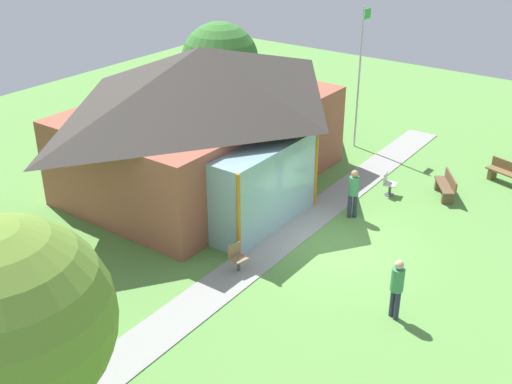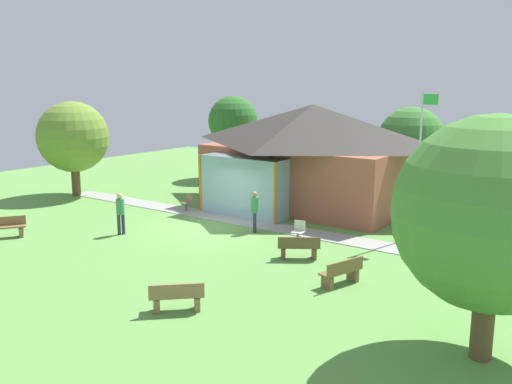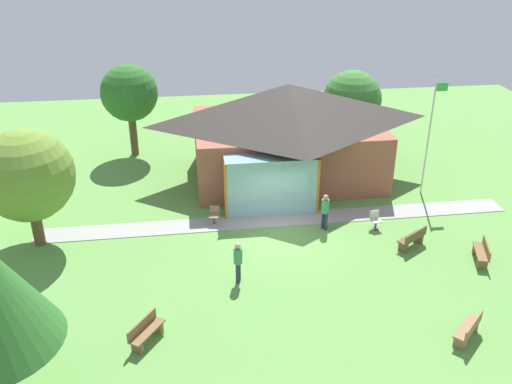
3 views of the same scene
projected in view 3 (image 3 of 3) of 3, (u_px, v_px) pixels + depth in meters
ground_plane at (283, 237)px, 25.08m from camera, size 44.00×44.00×0.00m
pavilion at (287, 131)px, 29.54m from camera, size 10.66×8.23×5.12m
footpath at (278, 220)px, 26.41m from camera, size 22.04×1.63×0.03m
flagpole at (430, 133)px, 27.57m from camera, size 0.64×0.08×5.89m
bench_front_right at (468, 330)px, 18.90m from camera, size 1.38×1.36×0.84m
bench_mid_right at (412, 239)px, 24.13m from camera, size 1.49×1.21×0.84m
bench_lawn_far_right at (482, 253)px, 23.14m from camera, size 0.87×1.56×0.84m
bench_front_left at (146, 332)px, 18.80m from camera, size 1.21×1.49×0.84m
patio_chair_lawn_spare at (375, 220)px, 25.55m from camera, size 0.52×0.52×0.86m
patio_chair_west at (214, 216)px, 25.95m from camera, size 0.52×0.52×0.86m
visitor_strolling_lawn at (238, 259)px, 21.61m from camera, size 0.34×0.34×1.74m
visitor_on_path at (325, 209)px, 25.23m from camera, size 0.34×0.34×1.74m
tree_behind_pavilion_left at (129, 93)px, 31.95m from camera, size 3.24×3.24×5.37m
tree_west_hedge at (27, 176)px, 23.11m from camera, size 3.87×3.87×5.21m
tree_behind_pavilion_right at (352, 100)px, 32.10m from camera, size 3.35×3.35×5.03m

